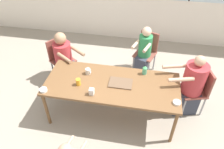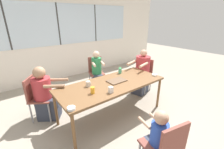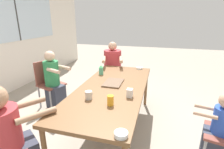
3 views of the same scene
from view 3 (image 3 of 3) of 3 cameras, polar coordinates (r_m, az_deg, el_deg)
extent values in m
plane|color=gray|center=(2.77, 0.00, -18.13)|extent=(16.00, 16.00, 0.00)
cube|color=#333333|center=(4.72, -28.75, 17.02)|extent=(0.04, 0.01, 1.20)
cube|color=brown|center=(2.41, 0.00, -4.51)|extent=(2.11, 0.88, 0.04)
cylinder|color=brown|center=(3.41, 11.00, -4.44)|extent=(0.05, 0.05, 0.69)
cylinder|color=brown|center=(3.55, -1.66, -3.20)|extent=(0.05, 0.05, 0.69)
cube|color=brown|center=(3.80, 0.17, -0.13)|extent=(0.49, 0.49, 0.03)
cube|color=brown|center=(3.91, 0.19, 3.80)|extent=(0.13, 0.38, 0.42)
cylinder|color=#99999E|center=(3.72, 2.78, -4.30)|extent=(0.03, 0.03, 0.43)
cylinder|color=#99999E|center=(3.72, -2.47, -4.28)|extent=(0.03, 0.03, 0.43)
cylinder|color=#99999E|center=(4.04, 2.60, -2.44)|extent=(0.03, 0.03, 0.43)
cylinder|color=#99999E|center=(4.04, -2.23, -2.43)|extent=(0.03, 0.03, 0.43)
cube|color=brown|center=(3.44, -19.13, -3.21)|extent=(0.51, 0.51, 0.03)
cube|color=brown|center=(3.51, -21.25, 0.84)|extent=(0.37, 0.16, 0.42)
cylinder|color=#99999E|center=(3.49, -14.83, -6.51)|extent=(0.03, 0.03, 0.43)
cylinder|color=#99999E|center=(3.31, -19.33, -8.39)|extent=(0.03, 0.03, 0.43)
cylinder|color=#99999E|center=(3.74, -18.24, -5.12)|extent=(0.03, 0.03, 0.43)
cylinder|color=#99999E|center=(3.57, -22.58, -6.78)|extent=(0.03, 0.03, 0.43)
cylinder|color=#99999E|center=(2.57, 27.83, -17.89)|extent=(0.03, 0.03, 0.43)
cube|color=#333847|center=(3.77, 0.16, -3.78)|extent=(0.50, 0.43, 0.46)
cylinder|color=#B23338|center=(3.68, 0.17, 3.81)|extent=(0.36, 0.36, 0.53)
sphere|color=tan|center=(3.61, 0.18, 9.26)|extent=(0.17, 0.17, 0.17)
cylinder|color=tan|center=(3.35, 2.92, 4.93)|extent=(0.40, 0.16, 0.06)
cylinder|color=tan|center=(3.35, -2.62, 4.94)|extent=(0.40, 0.16, 0.06)
cube|color=#333847|center=(3.45, -17.84, -6.88)|extent=(0.33, 0.38, 0.46)
cylinder|color=#2D844C|center=(3.33, -19.14, 0.40)|extent=(0.26, 0.26, 0.44)
sphere|color=#DBB293|center=(3.25, -19.72, 5.68)|extent=(0.18, 0.18, 0.18)
cylinder|color=#DBB293|center=(3.19, -15.27, 2.21)|extent=(0.15, 0.29, 0.06)
cylinder|color=#DBB293|center=(3.06, -18.65, 1.17)|extent=(0.15, 0.29, 0.06)
cylinder|color=#B23338|center=(1.97, -32.47, -14.79)|extent=(0.34, 0.34, 0.41)
cylinder|color=#A37A5B|center=(2.09, -25.87, -8.58)|extent=(0.34, 0.26, 0.06)
cylinder|color=#A37A5B|center=(1.83, -23.37, -12.15)|extent=(0.34, 0.26, 0.06)
cube|color=#333847|center=(2.43, 29.95, -20.17)|extent=(0.24, 0.29, 0.46)
cylinder|color=#284CB7|center=(2.24, 32.58, -12.58)|extent=(0.21, 0.21, 0.30)
cylinder|color=tan|center=(2.11, 28.15, -11.66)|extent=(0.09, 0.23, 0.04)
cylinder|color=tan|center=(2.28, 28.26, -9.46)|extent=(0.09, 0.23, 0.04)
cube|color=brown|center=(2.53, 0.43, -2.71)|extent=(0.37, 0.25, 0.02)
cylinder|color=beige|center=(2.07, -7.64, -6.71)|extent=(0.08, 0.08, 0.10)
torus|color=beige|center=(2.10, -7.19, -6.25)|extent=(0.01, 0.07, 0.07)
cylinder|color=#4CA57F|center=(2.91, -3.57, 1.16)|extent=(0.07, 0.07, 0.12)
cone|color=#4CB266|center=(2.89, -3.61, 2.66)|extent=(0.08, 0.08, 0.04)
cylinder|color=gold|center=(1.91, -0.52, -8.46)|extent=(0.07, 0.07, 0.11)
cube|color=silver|center=(2.10, 5.79, -6.06)|extent=(0.07, 0.07, 0.10)
cylinder|color=silver|center=(1.48, 2.96, -18.91)|extent=(0.11, 0.11, 0.04)
cylinder|color=white|center=(3.27, 8.95, 2.10)|extent=(0.11, 0.11, 0.03)
camera|label=1|loc=(3.50, 60.10, 34.00)|focal=35.00mm
camera|label=2|loc=(1.59, 89.74, 10.69)|focal=24.00mm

